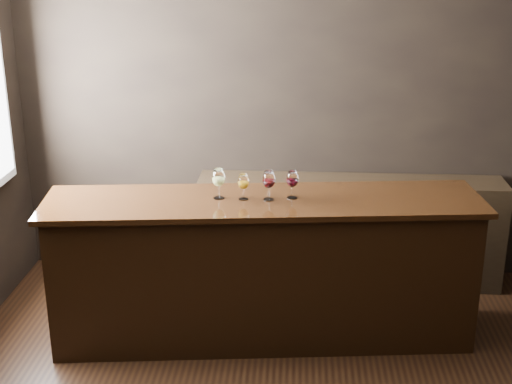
# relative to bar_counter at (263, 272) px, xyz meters

# --- Properties ---
(room_shell) EXTENTS (5.02, 4.52, 2.81)m
(room_shell) POSITION_rel_bar_counter_xyz_m (0.17, -0.97, 1.30)
(room_shell) COLOR black
(room_shell) RESTS_ON ground
(bar_counter) EXTENTS (2.96, 0.93, 1.02)m
(bar_counter) POSITION_rel_bar_counter_xyz_m (0.00, 0.00, 0.00)
(bar_counter) COLOR black
(bar_counter) RESTS_ON ground
(bar_top) EXTENTS (3.07, 1.01, 0.04)m
(bar_top) POSITION_rel_bar_counter_xyz_m (0.00, 0.00, 0.53)
(bar_top) COLOR black
(bar_top) RESTS_ON bar_counter
(back_bar_shelf) EXTENTS (2.48, 0.40, 0.89)m
(back_bar_shelf) POSITION_rel_bar_counter_xyz_m (0.66, 0.94, -0.06)
(back_bar_shelf) COLOR black
(back_bar_shelf) RESTS_ON ground
(glass_white) EXTENTS (0.09, 0.09, 0.21)m
(glass_white) POSITION_rel_bar_counter_xyz_m (-0.31, -0.00, 0.69)
(glass_white) COLOR white
(glass_white) RESTS_ON bar_top
(glass_amber) EXTENTS (0.08, 0.08, 0.18)m
(glass_amber) POSITION_rel_bar_counter_xyz_m (-0.14, -0.01, 0.67)
(glass_amber) COLOR white
(glass_amber) RESTS_ON bar_top
(glass_red_a) EXTENTS (0.09, 0.09, 0.21)m
(glass_red_a) POSITION_rel_bar_counter_xyz_m (0.03, -0.01, 0.69)
(glass_red_a) COLOR white
(glass_red_a) RESTS_ON bar_top
(glass_red_b) EXTENTS (0.08, 0.08, 0.20)m
(glass_red_b) POSITION_rel_bar_counter_xyz_m (0.19, 0.04, 0.68)
(glass_red_b) COLOR white
(glass_red_b) RESTS_ON bar_top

